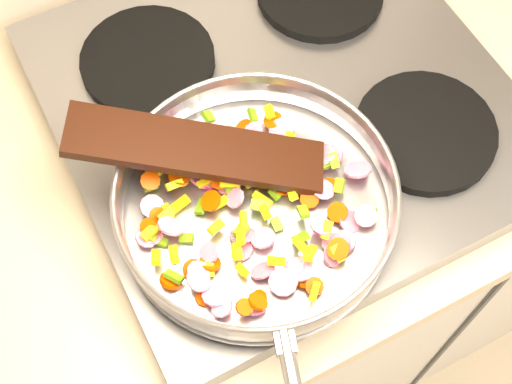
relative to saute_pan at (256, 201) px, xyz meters
name	(u,v)px	position (x,y,z in m)	size (l,w,h in m)	color
cooktop	(282,107)	(0.12, 0.15, -0.07)	(0.60, 0.60, 0.04)	#939399
grate_fl	(238,220)	(-0.02, 0.01, -0.04)	(0.19, 0.19, 0.02)	black
grate_fr	(425,132)	(0.26, 0.01, -0.04)	(0.19, 0.19, 0.02)	black
grate_bl	(148,60)	(-0.02, 0.29, -0.04)	(0.19, 0.19, 0.02)	black
saute_pan	(256,201)	(0.00, 0.00, 0.00)	(0.38, 0.54, 0.06)	#9E9EA5
vegetable_heap	(247,204)	(-0.01, 0.01, -0.01)	(0.31, 0.29, 0.05)	#CF145F
wooden_spatula	(197,149)	(-0.04, 0.08, 0.02)	(0.31, 0.07, 0.01)	black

